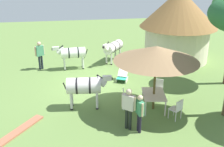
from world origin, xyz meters
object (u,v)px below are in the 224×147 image
object	(u,v)px
shade_umbrella	(156,54)
patio_dining_table	(154,95)
standing_watcher	(40,53)
patio_chair_east_end	(126,98)
patio_chair_west_end	(158,87)
zebra_by_umbrella	(85,86)
zebra_toward_hut	(72,53)
guest_behind_table	(129,105)
guest_beside_umbrella	(140,110)
striped_lounge_chair	(122,77)
thatched_hut	(178,22)
patio_chair_near_hut	(177,108)
zebra_nearest_camera	(113,47)

from	to	relation	value
shade_umbrella	patio_dining_table	xyz separation A→B (m)	(0.00, 0.00, -1.93)
shade_umbrella	standing_watcher	bearing A→B (deg)	-137.83
patio_chair_east_end	standing_watcher	bearing A→B (deg)	-133.10
patio_chair_west_end	patio_chair_east_end	world-z (taller)	same
zebra_by_umbrella	zebra_toward_hut	xyz separation A→B (m)	(-5.04, -0.44, -0.05)
shade_umbrella	guest_behind_table	bearing A→B (deg)	-45.67
shade_umbrella	zebra_by_umbrella	size ratio (longest dim) A/B	1.65
patio_chair_west_end	zebra_toward_hut	xyz separation A→B (m)	(-4.54, -3.97, 0.48)
standing_watcher	patio_chair_east_end	bearing A→B (deg)	94.88
guest_beside_umbrella	striped_lounge_chair	size ratio (longest dim) A/B	1.67
thatched_hut	striped_lounge_chair	bearing A→B (deg)	-53.77
patio_chair_near_hut	zebra_by_umbrella	bearing A→B (deg)	121.94
patio_chair_near_hut	patio_chair_west_end	xyz separation A→B (m)	(-2.13, -0.13, 0.00)
guest_behind_table	zebra_by_umbrella	bearing A→B (deg)	-12.24
patio_chair_near_hut	zebra_by_umbrella	distance (m)	4.05
patio_chair_near_hut	zebra_by_umbrella	world-z (taller)	zebra_by_umbrella
patio_chair_east_end	patio_chair_near_hut	bearing A→B (deg)	67.44
guest_beside_umbrella	striped_lounge_chair	bearing A→B (deg)	-12.24
zebra_nearest_camera	zebra_by_umbrella	distance (m)	6.33
guest_behind_table	zebra_nearest_camera	world-z (taller)	guest_behind_table
patio_dining_table	standing_watcher	xyz separation A→B (m)	(-5.89, -5.34, 0.38)
patio_chair_east_end	zebra_nearest_camera	world-z (taller)	zebra_nearest_camera
standing_watcher	striped_lounge_chair	size ratio (longest dim) A/B	1.83
shade_umbrella	patio_chair_near_hut	bearing A→B (deg)	34.04
thatched_hut	patio_chair_east_end	xyz separation A→B (m)	(6.17, -4.66, -1.99)
thatched_hut	guest_beside_umbrella	size ratio (longest dim) A/B	3.15
patio_chair_near_hut	patio_chair_east_end	bearing A→B (deg)	112.56
standing_watcher	guest_behind_table	bearing A→B (deg)	86.91
thatched_hut	patio_chair_east_end	bearing A→B (deg)	-37.10
patio_dining_table	zebra_nearest_camera	world-z (taller)	zebra_nearest_camera
striped_lounge_chair	patio_chair_near_hut	bearing A→B (deg)	132.78
shade_umbrella	zebra_toward_hut	distance (m)	6.79
zebra_by_umbrella	patio_dining_table	bearing A→B (deg)	84.04
zebra_toward_hut	thatched_hut	bearing A→B (deg)	-87.39
patio_dining_table	standing_watcher	bearing A→B (deg)	-137.83
guest_beside_umbrella	guest_behind_table	distance (m)	0.47
thatched_hut	guest_beside_umbrella	bearing A→B (deg)	-29.23
zebra_toward_hut	guest_beside_umbrella	bearing A→B (deg)	-165.95
standing_watcher	guest_beside_umbrella	bearing A→B (deg)	88.17
patio_chair_west_end	guest_behind_table	distance (m)	3.25
patio_chair_east_end	standing_watcher	size ratio (longest dim) A/B	0.52
thatched_hut	zebra_by_umbrella	bearing A→B (deg)	-47.96
guest_behind_table	patio_chair_west_end	bearing A→B (deg)	-88.00
patio_dining_table	guest_behind_table	xyz separation A→B (m)	(1.41, -1.44, 0.38)
zebra_by_umbrella	zebra_nearest_camera	bearing A→B (deg)	165.29
shade_umbrella	zebra_toward_hut	size ratio (longest dim) A/B	1.67
guest_beside_umbrella	zebra_nearest_camera	bearing A→B (deg)	-10.81
thatched_hut	guest_behind_table	distance (m)	9.33
patio_chair_east_end	zebra_by_umbrella	distance (m)	1.87
shade_umbrella	striped_lounge_chair	world-z (taller)	shade_umbrella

